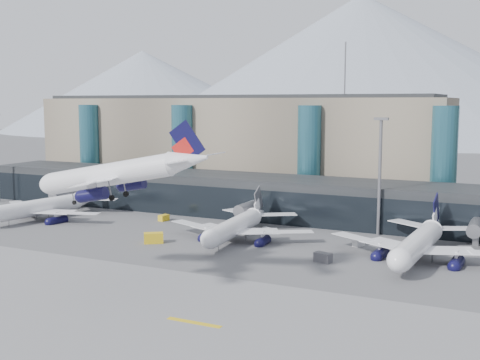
% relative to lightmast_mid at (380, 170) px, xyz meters
% --- Properties ---
extents(ground, '(900.00, 900.00, 0.00)m').
position_rel_lightmast_mid_xyz_m(ground, '(-30.00, -48.00, -14.42)').
color(ground, '#515154').
rests_on(ground, ground).
extents(runway_strip, '(400.00, 40.00, 0.04)m').
position_rel_lightmast_mid_xyz_m(runway_strip, '(-30.00, -63.00, -14.40)').
color(runway_strip, slate).
rests_on(runway_strip, ground).
extents(runway_markings, '(128.00, 1.00, 0.02)m').
position_rel_lightmast_mid_xyz_m(runway_markings, '(-30.00, -63.00, -14.37)').
color(runway_markings, gold).
rests_on(runway_markings, ground).
extents(concourse, '(170.00, 27.00, 10.00)m').
position_rel_lightmast_mid_xyz_m(concourse, '(-30.02, 9.73, -9.45)').
color(concourse, black).
rests_on(concourse, ground).
extents(terminal_main, '(130.00, 30.00, 31.00)m').
position_rel_lightmast_mid_xyz_m(terminal_main, '(-55.00, 42.00, 1.03)').
color(terminal_main, gray).
rests_on(terminal_main, ground).
extents(teal_towers, '(116.40, 19.40, 46.00)m').
position_rel_lightmast_mid_xyz_m(teal_towers, '(-44.99, 26.01, -0.41)').
color(teal_towers, '#265C6C').
rests_on(teal_towers, ground).
extents(mountain_ridge, '(910.00, 400.00, 110.00)m').
position_rel_lightmast_mid_xyz_m(mountain_ridge, '(-14.03, 332.00, 31.33)').
color(mountain_ridge, gray).
rests_on(mountain_ridge, ground).
extents(lightmast_mid, '(3.00, 1.20, 25.60)m').
position_rel_lightmast_mid_xyz_m(lightmast_mid, '(0.00, 0.00, 0.00)').
color(lightmast_mid, slate).
rests_on(lightmast_mid, ground).
extents(hero_jet, '(30.98, 31.25, 10.11)m').
position_rel_lightmast_mid_xyz_m(hero_jet, '(-27.41, -53.34, 4.47)').
color(hero_jet, white).
rests_on(hero_jet, ground).
extents(jet_parked_left, '(34.72, 34.98, 11.32)m').
position_rel_lightmast_mid_xyz_m(jet_parked_left, '(-78.54, -15.59, -10.14)').
color(jet_parked_left, white).
rests_on(jet_parked_left, ground).
extents(jet_parked_mid, '(33.87, 33.28, 10.93)m').
position_rel_lightmast_mid_xyz_m(jet_parked_mid, '(-25.95, -15.63, -10.28)').
color(jet_parked_mid, white).
rests_on(jet_parked_mid, ground).
extents(jet_parked_right, '(36.75, 35.96, 11.85)m').
position_rel_lightmast_mid_xyz_m(jet_parked_right, '(11.59, -15.51, -9.94)').
color(jet_parked_right, white).
rests_on(jet_parked_right, ground).
extents(veh_b, '(2.01, 2.79, 1.47)m').
position_rel_lightmast_mid_xyz_m(veh_b, '(-51.00, -6.49, -13.68)').
color(veh_b, gold).
rests_on(veh_b, ground).
extents(veh_c, '(3.47, 2.43, 1.75)m').
position_rel_lightmast_mid_xyz_m(veh_c, '(-3.98, -26.62, -13.54)').
color(veh_c, '#45454A').
rests_on(veh_c, ground).
extents(veh_d, '(2.24, 2.85, 1.44)m').
position_rel_lightmast_mid_xyz_m(veh_d, '(-1.24, -11.78, -13.70)').
color(veh_d, silver).
rests_on(veh_d, ground).
extents(veh_f, '(3.60, 3.98, 1.99)m').
position_rel_lightmast_mid_xyz_m(veh_f, '(-91.89, -7.28, -13.43)').
color(veh_f, '#45454A').
rests_on(veh_f, ground).
extents(veh_g, '(2.40, 2.20, 1.21)m').
position_rel_lightmast_mid_xyz_m(veh_g, '(-22.75, -8.51, -13.81)').
color(veh_g, silver).
rests_on(veh_g, ground).
extents(veh_h, '(4.38, 3.95, 2.16)m').
position_rel_lightmast_mid_xyz_m(veh_h, '(-40.08, -27.34, -13.34)').
color(veh_h, gold).
rests_on(veh_h, ground).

